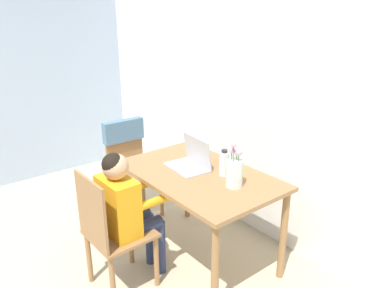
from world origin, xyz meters
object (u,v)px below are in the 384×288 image
object	(u,v)px
person_seated	(125,204)
laptop	(191,160)
chair_occupied	(111,233)
flower_vase	(235,171)
chair_spare	(128,152)
water_bottle	(224,163)

from	to	relation	value
person_seated	laptop	world-z (taller)	person_seated
chair_occupied	flower_vase	xyz separation A→B (m)	(0.42, 0.72, 0.39)
person_seated	laptop	xyz separation A→B (m)	(-0.02, 0.58, 0.16)
chair_occupied	chair_spare	distance (m)	1.13
laptop	chair_spare	bearing A→B (deg)	-171.19
flower_vase	water_bottle	size ratio (longest dim) A/B	1.68
laptop	flower_vase	xyz separation A→B (m)	(0.44, 0.02, 0.06)
chair_occupied	laptop	world-z (taller)	laptop
chair_occupied	person_seated	bearing A→B (deg)	-90.00
person_seated	flower_vase	xyz separation A→B (m)	(0.42, 0.60, 0.22)
laptop	flower_vase	distance (m)	0.44
chair_spare	water_bottle	bearing A→B (deg)	-82.23
flower_vase	person_seated	bearing A→B (deg)	-124.87
chair_spare	flower_vase	size ratio (longest dim) A/B	2.74
person_seated	water_bottle	world-z (taller)	person_seated
chair_spare	flower_vase	world-z (taller)	flower_vase
person_seated	laptop	size ratio (longest dim) A/B	2.81
chair_occupied	person_seated	xyz separation A→B (m)	(-0.00, 0.12, 0.17)
chair_spare	person_seated	distance (m)	1.05
chair_spare	water_bottle	size ratio (longest dim) A/B	4.59
flower_vase	water_bottle	xyz separation A→B (m)	(-0.18, 0.07, -0.02)
laptop	water_bottle	size ratio (longest dim) A/B	1.84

